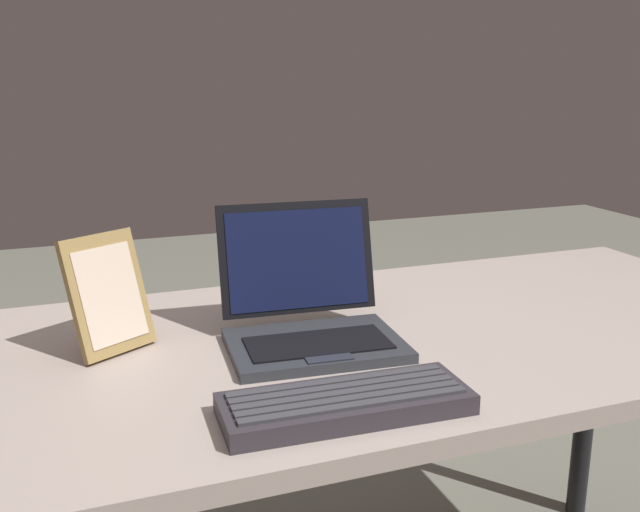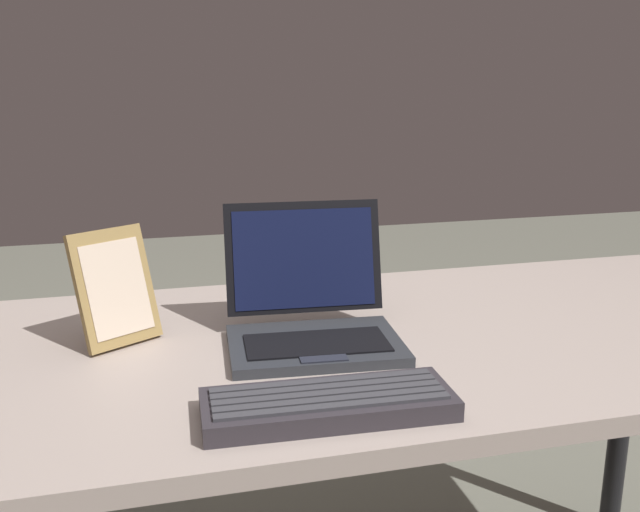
% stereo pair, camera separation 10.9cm
% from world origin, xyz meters
% --- Properties ---
extents(desk, '(1.77, 0.71, 0.72)m').
position_xyz_m(desk, '(0.00, 0.00, 0.65)').
color(desk, '#A19289').
rests_on(desk, ground).
extents(laptop_front, '(0.29, 0.26, 0.22)m').
position_xyz_m(laptop_front, '(-0.04, -0.00, 0.77)').
color(laptop_front, '#282B30').
rests_on(laptop_front, desk).
extents(external_keyboard, '(0.33, 0.13, 0.03)m').
position_xyz_m(external_keyboard, '(-0.08, -0.25, 0.74)').
color(external_keyboard, '#2D292F').
rests_on(external_keyboard, desk).
extents(photo_frame, '(0.14, 0.12, 0.19)m').
position_xyz_m(photo_frame, '(-0.35, 0.07, 0.82)').
color(photo_frame, olive).
rests_on(photo_frame, desk).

